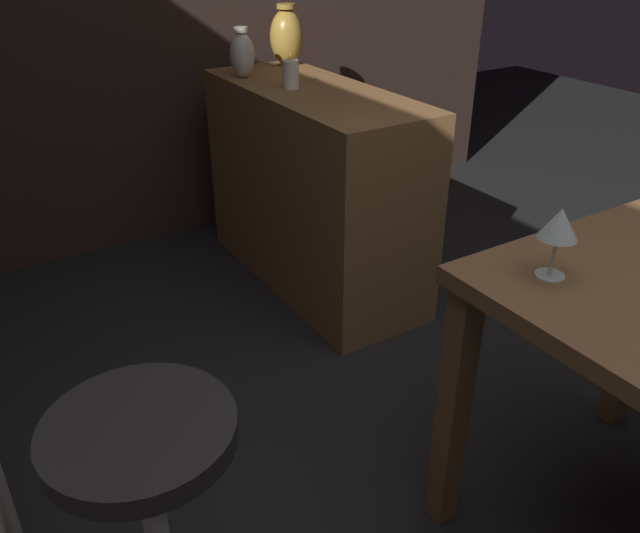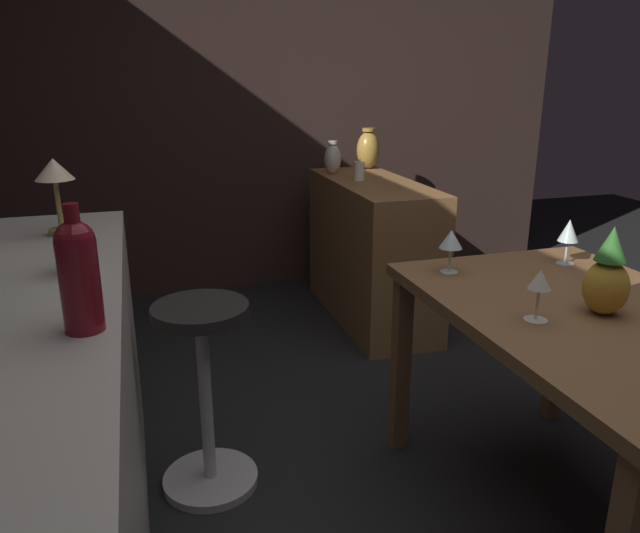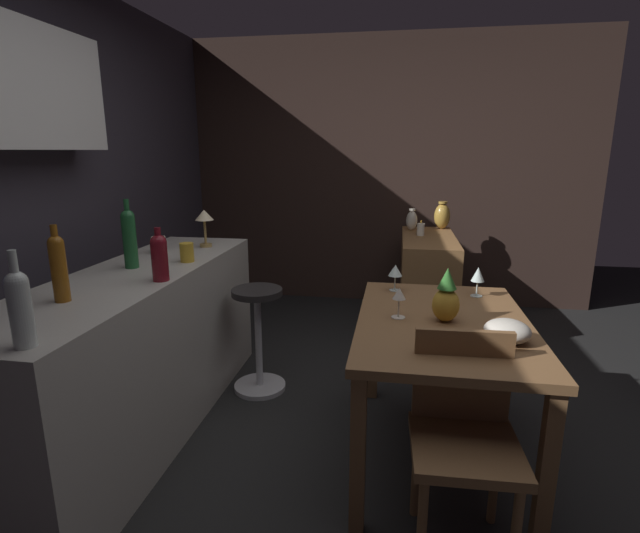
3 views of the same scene
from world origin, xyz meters
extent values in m
plane|color=black|center=(0.00, 0.00, 0.00)|extent=(9.00, 9.00, 0.00)
cube|color=#33231E|center=(2.55, 0.30, 1.30)|extent=(0.10, 4.40, 2.60)
cube|color=brown|center=(-0.09, -0.25, 0.72)|extent=(1.21, 0.81, 0.04)
cube|color=brown|center=(0.47, 0.10, 0.35)|extent=(0.06, 0.06, 0.70)
cube|color=brown|center=(0.47, -0.61, 0.35)|extent=(0.06, 0.06, 0.70)
cube|color=#B2ADA3|center=(-0.08, 1.35, 0.45)|extent=(2.10, 0.60, 0.90)
cube|color=olive|center=(1.74, -0.28, 0.41)|extent=(1.10, 0.44, 0.82)
cylinder|color=#262323|center=(0.45, 0.83, 0.66)|extent=(0.32, 0.32, 0.04)
cylinder|color=silver|center=(0.45, 0.83, 0.33)|extent=(0.04, 0.04, 0.64)
cylinder|color=silver|center=(0.45, 0.83, 0.01)|extent=(0.34, 0.34, 0.03)
cylinder|color=silver|center=(0.33, -0.47, 0.74)|extent=(0.06, 0.06, 0.00)
cylinder|color=silver|center=(0.33, -0.47, 0.79)|extent=(0.01, 0.01, 0.08)
cone|color=silver|center=(0.33, -0.47, 0.87)|extent=(0.07, 0.07, 0.08)
cylinder|color=silver|center=(0.36, -0.02, 0.74)|extent=(0.06, 0.06, 0.00)
cylinder|color=silver|center=(0.36, -0.02, 0.79)|extent=(0.01, 0.01, 0.08)
cone|color=silver|center=(0.36, -0.02, 0.86)|extent=(0.08, 0.08, 0.06)
cylinder|color=silver|center=(-0.10, -0.04, 0.74)|extent=(0.07, 0.07, 0.00)
cylinder|color=silver|center=(-0.10, -0.04, 0.79)|extent=(0.01, 0.01, 0.09)
cone|color=silver|center=(-0.10, -0.04, 0.86)|extent=(0.06, 0.06, 0.06)
ellipsoid|color=gold|center=(-0.11, -0.26, 0.82)|extent=(0.13, 0.13, 0.16)
cone|color=#2D6B28|center=(-0.11, -0.26, 0.95)|extent=(0.09, 0.09, 0.10)
cylinder|color=maroon|center=(-0.19, 1.12, 1.00)|extent=(0.08, 0.08, 0.19)
sphere|color=maroon|center=(-0.19, 1.12, 1.09)|extent=(0.08, 0.08, 0.08)
cylinder|color=maroon|center=(-0.19, 1.12, 1.14)|extent=(0.03, 0.03, 0.05)
cylinder|color=gold|center=(0.22, 1.17, 0.95)|extent=(0.08, 0.08, 0.11)
torus|color=gold|center=(0.27, 1.17, 0.96)|extent=(0.05, 0.01, 0.05)
cylinder|color=#A58447|center=(0.65, 1.24, 0.91)|extent=(0.08, 0.08, 0.02)
cylinder|color=#A58447|center=(0.65, 1.24, 1.00)|extent=(0.02, 0.02, 0.16)
cone|color=beige|center=(0.65, 1.24, 1.11)|extent=(0.12, 0.12, 0.07)
cylinder|color=white|center=(1.79, -0.21, 0.87)|extent=(0.06, 0.06, 0.10)
ellipsoid|color=yellow|center=(1.79, -0.21, 0.94)|extent=(0.01, 0.01, 0.03)
ellipsoid|color=#B78C38|center=(2.19, -0.42, 0.94)|extent=(0.15, 0.15, 0.23)
cylinder|color=#B78C38|center=(2.19, -0.42, 1.06)|extent=(0.08, 0.08, 0.02)
ellipsoid|color=beige|center=(2.06, -0.14, 0.91)|extent=(0.10, 0.10, 0.18)
cylinder|color=beige|center=(2.06, -0.14, 1.01)|extent=(0.06, 0.06, 0.02)
camera|label=1|loc=(-0.37, 1.00, 1.40)|focal=36.14mm
camera|label=2|loc=(-1.44, 1.00, 1.41)|focal=34.34mm
camera|label=3|loc=(-2.30, -0.02, 1.53)|focal=26.67mm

